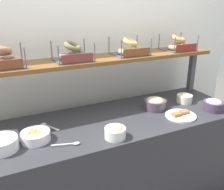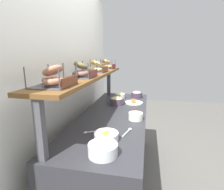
% 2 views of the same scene
% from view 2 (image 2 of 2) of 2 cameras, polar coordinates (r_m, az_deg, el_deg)
% --- Properties ---
extents(ground_plane, '(8.00, 8.00, 0.00)m').
position_cam_2_polar(ground_plane, '(2.40, 0.59, -25.49)').
color(ground_plane, '#595651').
extents(back_wall, '(3.23, 0.06, 2.40)m').
position_cam_2_polar(back_wall, '(2.07, -14.50, 4.48)').
color(back_wall, white).
rests_on(back_wall, ground_plane).
extents(deli_counter, '(2.03, 0.70, 0.85)m').
position_cam_2_polar(deli_counter, '(2.16, 0.62, -16.64)').
color(deli_counter, '#2D2D33').
rests_on(deli_counter, ground_plane).
extents(shelf_riser_left, '(0.05, 0.05, 0.40)m').
position_cam_2_polar(shelf_riser_left, '(1.17, -22.05, -10.36)').
color(shelf_riser_left, '#4C4C51').
rests_on(shelf_riser_left, deli_counter).
extents(shelf_riser_right, '(0.05, 0.05, 0.40)m').
position_cam_2_polar(shelf_riser_right, '(2.90, -1.04, 4.27)').
color(shelf_riser_right, '#4C4C51').
rests_on(shelf_riser_right, deli_counter).
extents(upper_shelf, '(1.99, 0.32, 0.03)m').
position_cam_2_polar(upper_shelf, '(1.96, -7.16, 6.23)').
color(upper_shelf, brown).
rests_on(upper_shelf, shelf_riser_left).
extents(bowl_egg_salad, '(0.14, 0.14, 0.09)m').
position_cam_2_polar(bowl_egg_salad, '(2.62, 2.67, -0.15)').
color(bowl_egg_salad, white).
rests_on(bowl_egg_salad, deli_counter).
extents(bowl_fruit_salad, '(0.19, 0.19, 0.08)m').
position_cam_2_polar(bowl_fruit_salad, '(1.39, -1.91, -13.12)').
color(bowl_fruit_salad, white).
rests_on(bowl_fruit_salad, deli_counter).
extents(bowl_cream_cheese, '(0.19, 0.19, 0.10)m').
position_cam_2_polar(bowl_cream_cheese, '(1.20, -2.97, -16.73)').
color(bowl_cream_cheese, white).
rests_on(bowl_cream_cheese, deli_counter).
extents(bowl_lox_spread, '(0.14, 0.14, 0.09)m').
position_cam_2_polar(bowl_lox_spread, '(1.80, 7.63, -6.50)').
color(bowl_lox_spread, silver).
rests_on(bowl_lox_spread, deli_counter).
extents(bowl_tuna_salad, '(0.17, 0.17, 0.10)m').
position_cam_2_polar(bowl_tuna_salad, '(2.70, 7.96, 0.20)').
color(bowl_tuna_salad, '#44344A').
rests_on(bowl_tuna_salad, deli_counter).
extents(bowl_hummus, '(0.19, 0.19, 0.10)m').
position_cam_2_polar(bowl_hummus, '(2.31, 1.57, -1.80)').
color(bowl_hummus, '#4F3D4C').
rests_on(bowl_hummus, deli_counter).
extents(serving_plate_white, '(0.24, 0.24, 0.04)m').
position_cam_2_polar(serving_plate_white, '(2.39, 7.04, -2.37)').
color(serving_plate_white, white).
rests_on(serving_plate_white, deli_counter).
extents(serving_spoon_near_plate, '(0.11, 0.16, 0.01)m').
position_cam_2_polar(serving_spoon_near_plate, '(1.53, -6.99, -11.70)').
color(serving_spoon_near_plate, '#B7B7BC').
rests_on(serving_spoon_near_plate, deli_counter).
extents(serving_spoon_by_edge, '(0.18, 0.07, 0.01)m').
position_cam_2_polar(serving_spoon_by_edge, '(1.54, 5.28, -11.42)').
color(serving_spoon_by_edge, '#B7B7BC').
rests_on(serving_spoon_by_edge, deli_counter).
extents(bagel_basket_everything, '(0.29, 0.26, 0.15)m').
position_cam_2_polar(bagel_basket_everything, '(1.27, -18.25, 4.88)').
color(bagel_basket_everything, '#4C4C51').
rests_on(bagel_basket_everything, upper_shelf).
extents(bagel_basket_poppy, '(0.29, 0.27, 0.15)m').
position_cam_2_polar(bagel_basket_poppy, '(1.71, -9.79, 7.32)').
color(bagel_basket_poppy, '#4C4C51').
rests_on(bagel_basket_poppy, upper_shelf).
extents(bagel_basket_plain, '(0.29, 0.26, 0.15)m').
position_cam_2_polar(bagel_basket_plain, '(2.18, -5.21, 8.66)').
color(bagel_basket_plain, '#4C4C51').
rests_on(bagel_basket_plain, upper_shelf).
extents(bagel_basket_sesame, '(0.28, 0.26, 0.15)m').
position_cam_2_polar(bagel_basket_sesame, '(2.66, -1.89, 9.51)').
color(bagel_basket_sesame, '#4C4C51').
rests_on(bagel_basket_sesame, upper_shelf).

